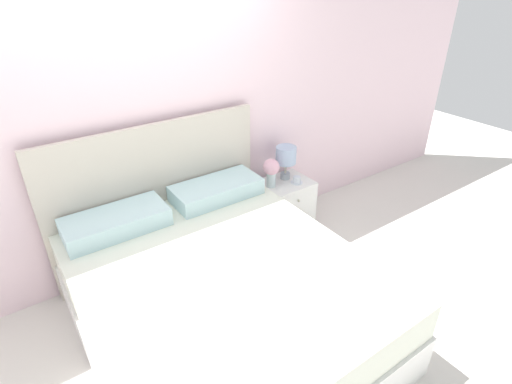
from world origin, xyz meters
TOP-DOWN VIEW (x-y plane):
  - ground_plane at (0.00, 0.00)m, footprint 12.00×12.00m
  - wall_back at (0.00, 0.07)m, footprint 8.00×0.06m
  - bed at (0.00, -0.99)m, footprint 1.84×2.13m
  - nightstand at (1.22, -0.22)m, footprint 0.50×0.42m
  - table_lamp at (1.27, -0.15)m, footprint 0.20×0.20m
  - flower_vase at (1.05, -0.20)m, footprint 0.16×0.16m
  - teacup at (1.30, -0.29)m, footprint 0.12×0.12m

SIDE VIEW (x-z plane):
  - ground_plane at x=0.00m, z-range 0.00..0.00m
  - nightstand at x=1.22m, z-range 0.00..0.52m
  - bed at x=0.00m, z-range -0.31..0.98m
  - teacup at x=1.30m, z-range 0.51..0.58m
  - flower_vase at x=1.05m, z-range 0.55..0.83m
  - table_lamp at x=1.27m, z-range 0.58..0.92m
  - wall_back at x=0.00m, z-range 0.00..2.60m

